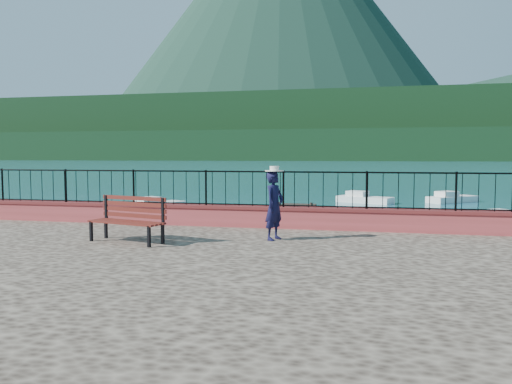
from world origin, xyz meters
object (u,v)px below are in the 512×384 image
at_px(boat_0, 250,221).
at_px(park_bench, 128,229).
at_px(boat_1, 390,224).
at_px(boat_5, 452,197).
at_px(person, 274,206).
at_px(boat_3, 156,203).
at_px(boat_2, 507,218).
at_px(boat_4, 365,197).

bearing_deg(boat_0, park_bench, -84.43).
height_order(park_bench, boat_1, park_bench).
bearing_deg(boat_5, park_bench, -153.62).
relative_size(person, boat_3, 0.45).
distance_m(person, boat_2, 15.04).
relative_size(boat_1, boat_3, 1.09).
distance_m(park_bench, boat_4, 24.31).
relative_size(boat_2, boat_5, 0.98).
distance_m(boat_0, boat_1, 5.73).
xyz_separation_m(boat_2, boat_4, (-6.23, 10.17, 0.00)).
bearing_deg(boat_4, person, -69.91).
distance_m(boat_0, boat_4, 14.54).
bearing_deg(boat_0, boat_1, 11.27).
relative_size(boat_0, boat_4, 1.18).
bearing_deg(boat_5, boat_1, -147.69).
distance_m(person, boat_5, 25.51).
height_order(boat_0, boat_1, same).
bearing_deg(boat_1, person, -89.37).
xyz_separation_m(person, boat_0, (-2.71, 8.91, -1.60)).
distance_m(boat_0, boat_5, 18.57).
height_order(person, boat_1, person).
bearing_deg(boat_3, park_bench, -128.01).
height_order(park_bench, person, person).
xyz_separation_m(park_bench, boat_0, (0.49, 9.96, -1.11)).
relative_size(person, boat_4, 0.44).
bearing_deg(boat_3, person, -117.59).
xyz_separation_m(park_bench, boat_4, (5.17, 23.73, -1.11)).
xyz_separation_m(boat_4, boat_5, (5.78, 1.58, 0.00)).
height_order(person, boat_3, person).
xyz_separation_m(boat_1, boat_3, (-12.97, 6.49, 0.00)).
bearing_deg(boat_4, boat_3, -124.56).
bearing_deg(boat_5, boat_0, -164.50).
height_order(boat_3, boat_5, same).
relative_size(boat_4, boat_5, 1.00).
xyz_separation_m(boat_0, boat_5, (10.46, 15.35, 0.00)).
relative_size(boat_2, boat_4, 0.99).
bearing_deg(boat_2, boat_1, 176.94).
distance_m(park_bench, boat_3, 18.08).
bearing_deg(boat_2, boat_4, 85.86).
distance_m(park_bench, person, 3.41).
distance_m(park_bench, boat_0, 10.03).
height_order(park_bench, boat_4, park_bench).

